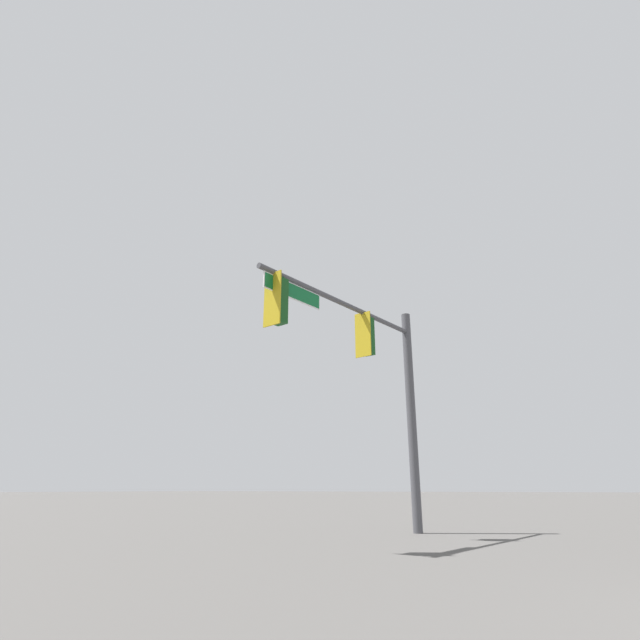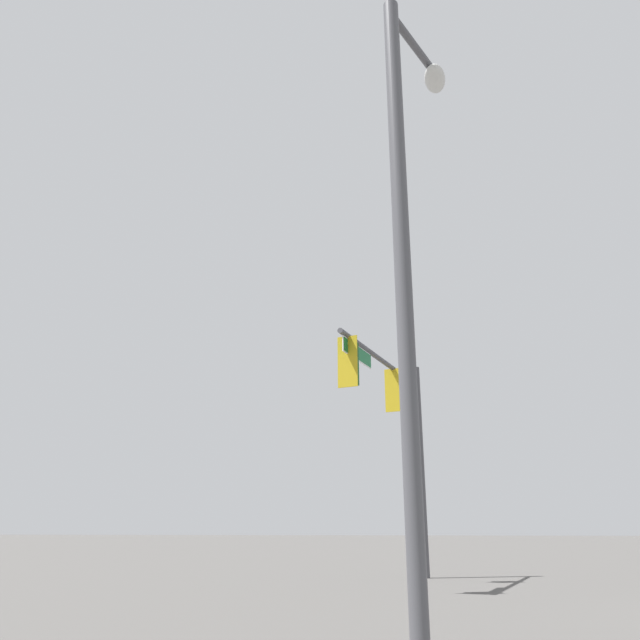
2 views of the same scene
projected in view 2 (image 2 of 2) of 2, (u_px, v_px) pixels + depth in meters
name	position (u px, v px, depth m)	size (l,w,h in m)	color
signal_pole_near	(400.00, 425.00, 18.76)	(6.69, 1.37, 6.63)	#47474C
street_lamp	(409.00, 247.00, 6.76)	(1.54, 0.64, 7.50)	#4C4C51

